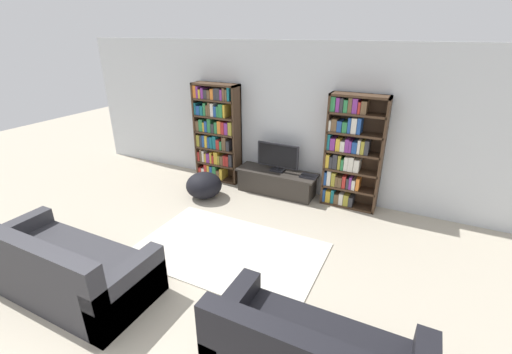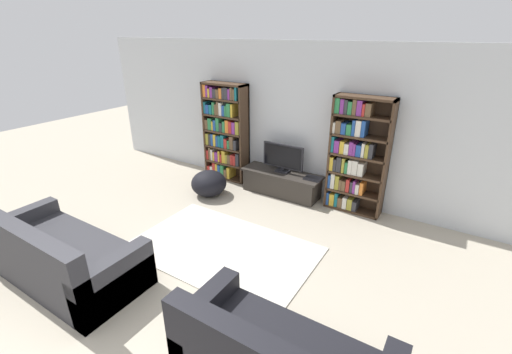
{
  "view_description": "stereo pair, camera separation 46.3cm",
  "coord_description": "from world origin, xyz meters",
  "px_view_note": "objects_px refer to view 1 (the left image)",
  "views": [
    {
      "loc": [
        2.08,
        -1.28,
        2.74
      ],
      "look_at": [
        -0.03,
        2.96,
        0.7
      ],
      "focal_mm": 24.0,
      "sensor_mm": 36.0,
      "label": 1
    },
    {
      "loc": [
        2.48,
        -1.05,
        2.74
      ],
      "look_at": [
        -0.03,
        2.96,
        0.7
      ],
      "focal_mm": 24.0,
      "sensor_mm": 36.0,
      "label": 2
    }
  ],
  "objects_px": {
    "bookshelf_right": "(350,152)",
    "couch_left_sectional": "(63,269)",
    "beanbag_ottoman": "(204,185)",
    "bookshelf_left": "(217,133)",
    "television": "(278,157)",
    "tv_stand": "(276,182)",
    "laptop": "(309,176)"
  },
  "relations": [
    {
      "from": "bookshelf_right",
      "to": "couch_left_sectional",
      "type": "relative_size",
      "value": 0.91
    },
    {
      "from": "bookshelf_right",
      "to": "tv_stand",
      "type": "distance_m",
      "value": 1.42
    },
    {
      "from": "bookshelf_left",
      "to": "tv_stand",
      "type": "xyz_separation_m",
      "value": [
        1.3,
        -0.11,
        -0.73
      ]
    },
    {
      "from": "tv_stand",
      "to": "couch_left_sectional",
      "type": "xyz_separation_m",
      "value": [
        -1.14,
        -3.4,
        0.07
      ]
    },
    {
      "from": "bookshelf_right",
      "to": "television",
      "type": "bearing_deg",
      "value": -176.01
    },
    {
      "from": "beanbag_ottoman",
      "to": "tv_stand",
      "type": "bearing_deg",
      "value": 33.87
    },
    {
      "from": "bookshelf_right",
      "to": "television",
      "type": "distance_m",
      "value": 1.24
    },
    {
      "from": "bookshelf_left",
      "to": "couch_left_sectional",
      "type": "distance_m",
      "value": 3.57
    },
    {
      "from": "bookshelf_right",
      "to": "tv_stand",
      "type": "height_order",
      "value": "bookshelf_right"
    },
    {
      "from": "bookshelf_left",
      "to": "laptop",
      "type": "xyz_separation_m",
      "value": [
        1.9,
        -0.1,
        -0.5
      ]
    },
    {
      "from": "television",
      "to": "laptop",
      "type": "height_order",
      "value": "television"
    },
    {
      "from": "bookshelf_right",
      "to": "laptop",
      "type": "distance_m",
      "value": 0.8
    },
    {
      "from": "laptop",
      "to": "beanbag_ottoman",
      "type": "xyz_separation_m",
      "value": [
        -1.67,
        -0.74,
        -0.21
      ]
    },
    {
      "from": "television",
      "to": "bookshelf_right",
      "type": "bearing_deg",
      "value": 3.99
    },
    {
      "from": "bookshelf_left",
      "to": "bookshelf_right",
      "type": "bearing_deg",
      "value": 0.1
    },
    {
      "from": "bookshelf_left",
      "to": "laptop",
      "type": "height_order",
      "value": "bookshelf_left"
    },
    {
      "from": "television",
      "to": "bookshelf_left",
      "type": "bearing_deg",
      "value": 176.47
    },
    {
      "from": "laptop",
      "to": "beanbag_ottoman",
      "type": "distance_m",
      "value": 1.84
    },
    {
      "from": "beanbag_ottoman",
      "to": "television",
      "type": "bearing_deg",
      "value": 34.86
    },
    {
      "from": "bookshelf_right",
      "to": "laptop",
      "type": "xyz_separation_m",
      "value": [
        -0.62,
        -0.1,
        -0.5
      ]
    },
    {
      "from": "couch_left_sectional",
      "to": "laptop",
      "type": "bearing_deg",
      "value": 63.07
    },
    {
      "from": "laptop",
      "to": "beanbag_ottoman",
      "type": "relative_size",
      "value": 0.46
    },
    {
      "from": "tv_stand",
      "to": "television",
      "type": "height_order",
      "value": "television"
    },
    {
      "from": "couch_left_sectional",
      "to": "beanbag_ottoman",
      "type": "bearing_deg",
      "value": 88.72
    },
    {
      "from": "bookshelf_right",
      "to": "couch_left_sectional",
      "type": "distance_m",
      "value": 4.27
    },
    {
      "from": "bookshelf_right",
      "to": "television",
      "type": "height_order",
      "value": "bookshelf_right"
    },
    {
      "from": "television",
      "to": "beanbag_ottoman",
      "type": "distance_m",
      "value": 1.39
    },
    {
      "from": "bookshelf_right",
      "to": "beanbag_ottoman",
      "type": "relative_size",
      "value": 2.97
    },
    {
      "from": "laptop",
      "to": "couch_left_sectional",
      "type": "xyz_separation_m",
      "value": [
        -1.73,
        -3.41,
        -0.15
      ]
    },
    {
      "from": "television",
      "to": "tv_stand",
      "type": "bearing_deg",
      "value": -90.0
    },
    {
      "from": "television",
      "to": "laptop",
      "type": "distance_m",
      "value": 0.65
    },
    {
      "from": "bookshelf_left",
      "to": "couch_left_sectional",
      "type": "bearing_deg",
      "value": -87.3
    }
  ]
}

